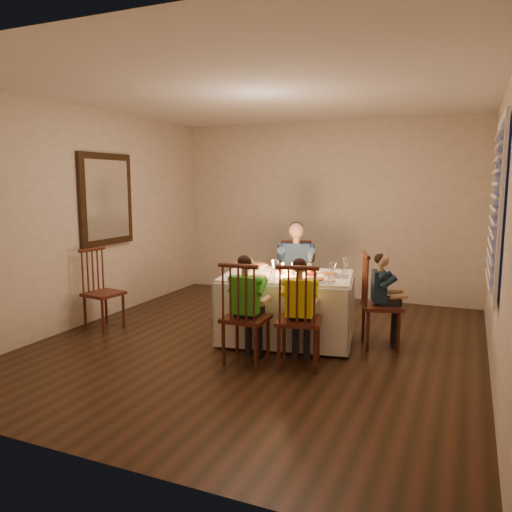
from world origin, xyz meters
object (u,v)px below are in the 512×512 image
at_px(chair_end, 380,346).
at_px(child_teal, 380,346).
at_px(dining_table, 287,293).
at_px(chair_extra, 105,328).
at_px(child_green, 246,362).
at_px(child_yellow, 299,366).
at_px(serving_bowl, 258,267).
at_px(chair_near_left, 246,362).
at_px(adult, 295,320).
at_px(chair_near_right, 299,366).
at_px(chair_adult, 295,320).

relative_size(chair_end, child_teal, 1.00).
xyz_separation_m(dining_table, chair_end, (0.98, 0.17, -0.52)).
bearing_deg(chair_extra, child_teal, -70.30).
xyz_separation_m(child_green, child_yellow, (0.49, 0.11, 0.00)).
bearing_deg(serving_bowl, chair_near_left, -73.29).
height_order(chair_near_left, child_green, child_green).
bearing_deg(chair_end, chair_extra, 82.50).
relative_size(chair_near_left, adult, 0.81).
bearing_deg(chair_near_left, chair_end, -138.77).
xyz_separation_m(chair_near_right, child_yellow, (0.00, -0.00, 0.00)).
xyz_separation_m(dining_table, child_yellow, (0.37, -0.71, -0.52)).
height_order(chair_end, child_yellow, child_yellow).
height_order(dining_table, chair_adult, dining_table).
distance_m(dining_table, chair_near_right, 0.96).
bearing_deg(child_green, chair_adult, -89.32).
xyz_separation_m(chair_near_right, chair_extra, (-2.50, 0.26, 0.00)).
bearing_deg(chair_extra, serving_bowl, -60.82).
xyz_separation_m(chair_near_left, adult, (-0.04, 1.59, 0.00)).
bearing_deg(chair_near_right, chair_adult, -81.31).
xyz_separation_m(chair_end, child_green, (-1.10, -0.99, 0.00)).
height_order(chair_adult, serving_bowl, serving_bowl).
bearing_deg(chair_end, child_green, 113.24).
bearing_deg(chair_end, dining_table, 80.91).
height_order(chair_near_right, serving_bowl, serving_bowl).
relative_size(chair_adult, child_teal, 1.00).
bearing_deg(chair_adult, dining_table, -96.91).
bearing_deg(child_teal, chair_near_right, 126.53).
distance_m(chair_end, child_yellow, 1.07).
bearing_deg(child_green, chair_extra, -11.36).
bearing_deg(adult, serving_bowl, -133.39).
bearing_deg(dining_table, chair_near_left, -108.28).
distance_m(dining_table, child_green, 0.98).
relative_size(chair_near_left, child_green, 0.95).
bearing_deg(chair_end, serving_bowl, 70.19).
height_order(child_teal, serving_bowl, serving_bowl).
distance_m(chair_end, adult, 1.29).
relative_size(child_green, child_yellow, 1.01).
bearing_deg(child_teal, chair_adult, 43.45).
height_order(chair_adult, child_teal, chair_adult).
bearing_deg(dining_table, child_yellow, -72.44).
bearing_deg(child_teal, chair_end, -0.00).
distance_m(chair_near_right, chair_end, 1.07).
height_order(chair_adult, child_yellow, child_yellow).
xyz_separation_m(dining_table, chair_near_left, (-0.12, -0.83, -0.52)).
relative_size(dining_table, chair_near_right, 1.56).
height_order(dining_table, child_green, dining_table).
xyz_separation_m(chair_adult, chair_near_right, (0.54, -1.48, 0.00)).
bearing_deg(child_yellow, dining_table, -73.71).
height_order(dining_table, child_teal, dining_table).
xyz_separation_m(adult, serving_bowl, (-0.26, -0.58, 0.75)).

